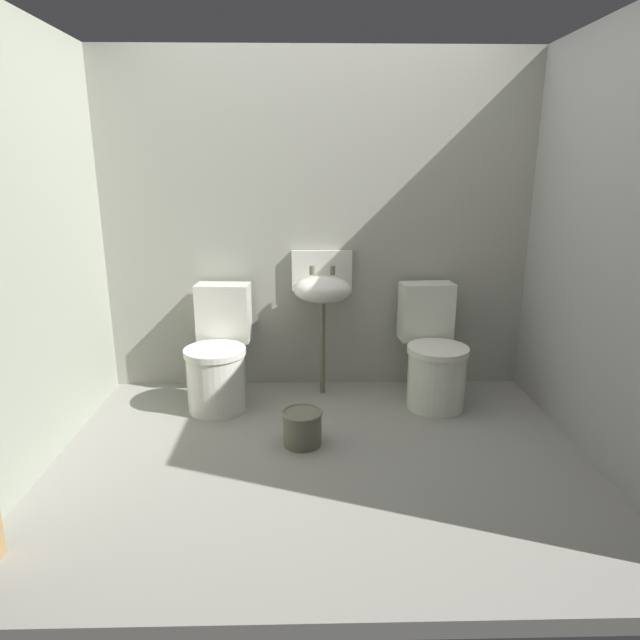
% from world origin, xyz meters
% --- Properties ---
extents(ground_plane, '(3.34, 2.44, 0.08)m').
position_xyz_m(ground_plane, '(0.00, 0.00, -0.04)').
color(ground_plane, gray).
extents(wall_back, '(3.34, 0.10, 2.30)m').
position_xyz_m(wall_back, '(0.00, 1.07, 1.15)').
color(wall_back, '#9A9A8D').
rests_on(wall_back, ground).
extents(wall_left, '(0.10, 2.24, 2.30)m').
position_xyz_m(wall_left, '(-1.52, 0.10, 1.15)').
color(wall_left, '#979E8B').
rests_on(wall_left, ground).
extents(wall_right, '(0.10, 2.24, 2.30)m').
position_xyz_m(wall_right, '(1.52, 0.10, 1.15)').
color(wall_right, gray).
rests_on(wall_right, ground).
extents(toilet_left, '(0.43, 0.62, 0.78)m').
position_xyz_m(toilet_left, '(-0.67, 0.67, 0.32)').
color(toilet_left, silver).
rests_on(toilet_left, ground).
extents(toilet_right, '(0.43, 0.62, 0.78)m').
position_xyz_m(toilet_right, '(0.77, 0.67, 0.32)').
color(toilet_right, silver).
rests_on(toilet_right, ground).
extents(sink, '(0.42, 0.34, 0.99)m').
position_xyz_m(sink, '(0.03, 0.86, 0.75)').
color(sink, '#625F4D').
rests_on(sink, ground).
extents(bucket, '(0.24, 0.24, 0.21)m').
position_xyz_m(bucket, '(-0.11, 0.09, 0.11)').
color(bucket, '#625F4D').
rests_on(bucket, ground).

